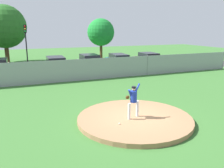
{
  "coord_description": "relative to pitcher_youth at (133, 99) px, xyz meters",
  "views": [
    {
      "loc": [
        -5.16,
        -9.67,
        4.49
      ],
      "look_at": [
        -0.16,
        2.57,
        1.33
      ],
      "focal_mm": 37.53,
      "sensor_mm": 36.0,
      "label": 1
    }
  ],
  "objects": [
    {
      "name": "pitchers_mound",
      "position": [
        0.14,
        0.08,
        -1.09
      ],
      "size": [
        5.67,
        5.67,
        0.22
      ],
      "primitive_type": "cylinder",
      "color": "#99704C",
      "rests_on": "ground_plane"
    },
    {
      "name": "tree_bushy_near",
      "position": [
        6.54,
        22.98,
        2.72
      ],
      "size": [
        3.9,
        3.9,
        5.88
      ],
      "color": "#4C331E",
      "rests_on": "ground_plane"
    },
    {
      "name": "chainlink_fence",
      "position": [
        0.14,
        10.08,
        -0.24
      ],
      "size": [
        33.05,
        0.07,
        2.0
      ],
      "color": "gray",
      "rests_on": "ground_plane"
    },
    {
      "name": "parked_car_white",
      "position": [
        2.16,
        14.36,
        -0.35
      ],
      "size": [
        1.87,
        4.23,
        1.79
      ],
      "color": "silver",
      "rests_on": "ground_plane"
    },
    {
      "name": "traffic_light_near",
      "position": [
        -3.9,
        18.87,
        2.14
      ],
      "size": [
        0.28,
        0.46,
        4.89
      ],
      "color": "black",
      "rests_on": "ground_plane"
    },
    {
      "name": "parked_car_burgundy",
      "position": [
        9.48,
        14.45,
        -0.39
      ],
      "size": [
        2.04,
        4.39,
        1.67
      ],
      "color": "maroon",
      "rests_on": "ground_plane"
    },
    {
      "name": "baseball",
      "position": [
        -0.95,
        -0.5,
        -0.94
      ],
      "size": [
        0.07,
        0.07,
        0.07
      ],
      "primitive_type": "sphere",
      "color": "white",
      "rests_on": "pitchers_mound"
    },
    {
      "name": "parked_car_teal",
      "position": [
        5.53,
        14.28,
        -0.37
      ],
      "size": [
        2.03,
        4.81,
        1.7
      ],
      "color": "#146066",
      "rests_on": "ground_plane"
    },
    {
      "name": "asphalt_strip",
      "position": [
        0.14,
        14.58,
        -1.19
      ],
      "size": [
        44.0,
        7.0,
        0.01
      ],
      "primitive_type": "cube",
      "color": "#2B2B2D",
      "rests_on": "ground_plane"
    },
    {
      "name": "pitcher_youth",
      "position": [
        0.0,
        0.0,
        0.0
      ],
      "size": [
        0.77,
        0.32,
        1.7
      ],
      "color": "silver",
      "rests_on": "pitchers_mound"
    },
    {
      "name": "parked_car_slate",
      "position": [
        -1.45,
        14.11,
        -0.37
      ],
      "size": [
        1.91,
        4.72,
        1.73
      ],
      "color": "slate",
      "rests_on": "ground_plane"
    },
    {
      "name": "ground_plane",
      "position": [
        0.14,
        6.08,
        -1.19
      ],
      "size": [
        80.0,
        80.0,
        0.0
      ],
      "primitive_type": "plane",
      "color": "#386B2D"
    },
    {
      "name": "tree_leaning_west",
      "position": [
        -6.19,
        24.97,
        3.5
      ],
      "size": [
        5.64,
        5.64,
        7.53
      ],
      "color": "#4C331E",
      "rests_on": "ground_plane"
    }
  ]
}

